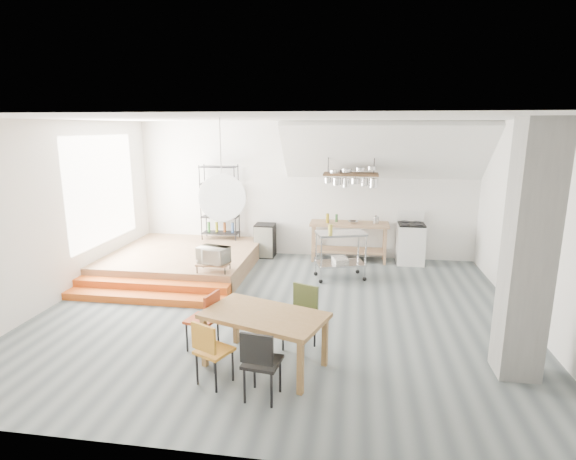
% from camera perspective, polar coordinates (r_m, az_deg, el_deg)
% --- Properties ---
extents(floor, '(8.00, 8.00, 0.00)m').
position_cam_1_polar(floor, '(7.82, -1.03, -10.21)').
color(floor, '#4B5457').
rests_on(floor, ground).
extents(wall_back, '(8.00, 0.04, 3.20)m').
position_cam_1_polar(wall_back, '(10.75, 2.05, 5.10)').
color(wall_back, silver).
rests_on(wall_back, ground).
extents(wall_left, '(0.04, 7.00, 3.20)m').
position_cam_1_polar(wall_left, '(8.91, -27.36, 1.98)').
color(wall_left, silver).
rests_on(wall_left, ground).
extents(wall_right, '(0.04, 7.00, 3.20)m').
position_cam_1_polar(wall_right, '(7.75, 29.49, 0.28)').
color(wall_right, silver).
rests_on(wall_right, ground).
extents(ceiling, '(8.00, 7.00, 0.02)m').
position_cam_1_polar(ceiling, '(7.18, -1.14, 13.95)').
color(ceiling, white).
rests_on(ceiling, wall_back).
extents(slope_ceiling, '(4.40, 1.44, 1.32)m').
position_cam_1_polar(slope_ceiling, '(10.01, 12.13, 9.70)').
color(slope_ceiling, white).
rests_on(slope_ceiling, wall_back).
extents(window_pane, '(0.02, 2.50, 2.20)m').
position_cam_1_polar(window_pane, '(10.11, -22.48, 4.76)').
color(window_pane, white).
rests_on(window_pane, wall_left).
extents(platform, '(3.00, 3.00, 0.40)m').
position_cam_1_polar(platform, '(10.22, -13.10, -3.69)').
color(platform, '#906648').
rests_on(platform, ground).
extents(step_lower, '(3.00, 0.35, 0.13)m').
position_cam_1_polar(step_lower, '(8.58, -17.84, -8.20)').
color(step_lower, '#D15718').
rests_on(step_lower, ground).
extents(step_upper, '(3.00, 0.35, 0.27)m').
position_cam_1_polar(step_upper, '(8.85, -16.87, -7.02)').
color(step_upper, '#D15718').
rests_on(step_upper, ground).
extents(concrete_column, '(0.50, 0.50, 3.20)m').
position_cam_1_polar(concrete_column, '(6.14, 28.22, -2.55)').
color(concrete_column, slate).
rests_on(concrete_column, ground).
extents(kitchen_counter, '(1.80, 0.60, 0.91)m').
position_cam_1_polar(kitchen_counter, '(10.52, 7.75, -0.59)').
color(kitchen_counter, '#906648').
rests_on(kitchen_counter, ground).
extents(stove, '(0.60, 0.60, 1.18)m').
position_cam_1_polar(stove, '(10.64, 15.28, -1.59)').
color(stove, white).
rests_on(stove, ground).
extents(pot_rack, '(1.20, 0.50, 1.43)m').
position_cam_1_polar(pot_rack, '(10.07, 8.12, 6.60)').
color(pot_rack, '#3B2717').
rests_on(pot_rack, ceiling).
extents(wire_shelving, '(0.88, 0.38, 1.80)m').
position_cam_1_polar(wire_shelving, '(10.91, -8.66, 3.63)').
color(wire_shelving, black).
rests_on(wire_shelving, platform).
extents(microwave_shelf, '(0.60, 0.40, 0.16)m').
position_cam_1_polar(microwave_shelf, '(8.63, -9.43, -4.24)').
color(microwave_shelf, '#906648').
rests_on(microwave_shelf, platform).
extents(paper_lantern, '(0.60, 0.60, 0.60)m').
position_cam_1_polar(paper_lantern, '(5.78, -8.36, 4.09)').
color(paper_lantern, white).
rests_on(paper_lantern, ceiling).
extents(dining_table, '(1.75, 1.32, 0.74)m').
position_cam_1_polar(dining_table, '(5.91, -3.02, -11.26)').
color(dining_table, brown).
rests_on(dining_table, ground).
extents(chair_mustard, '(0.51, 0.51, 0.83)m').
position_cam_1_polar(chair_mustard, '(5.64, -9.85, -14.51)').
color(chair_mustard, '#BF7A20').
rests_on(chair_mustard, ground).
extents(chair_black, '(0.45, 0.45, 0.88)m').
position_cam_1_polar(chair_black, '(5.27, -3.56, -16.07)').
color(chair_black, black).
rests_on(chair_black, ground).
extents(chair_olive, '(0.54, 0.54, 0.90)m').
position_cam_1_polar(chair_olive, '(6.44, 1.75, -10.27)').
color(chair_olive, '#4A5528').
rests_on(chair_olive, ground).
extents(chair_red, '(0.47, 0.47, 0.86)m').
position_cam_1_polar(chair_red, '(6.46, -10.37, -10.66)').
color(chair_red, '#AE3D18').
rests_on(chair_red, ground).
extents(rolling_cart, '(1.11, 0.82, 0.98)m').
position_cam_1_polar(rolling_cart, '(9.26, 6.67, -2.38)').
color(rolling_cart, silver).
rests_on(rolling_cart, ground).
extents(mini_fridge, '(0.47, 0.47, 0.80)m').
position_cam_1_polar(mini_fridge, '(10.83, -2.92, -1.32)').
color(mini_fridge, black).
rests_on(mini_fridge, ground).
extents(microwave, '(0.64, 0.51, 0.31)m').
position_cam_1_polar(microwave, '(8.58, -9.47, -3.13)').
color(microwave, beige).
rests_on(microwave, microwave_shelf).
extents(bowl, '(0.26, 0.26, 0.06)m').
position_cam_1_polar(bowl, '(10.40, 8.25, 1.01)').
color(bowl, silver).
rests_on(bowl, kitchen_counter).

